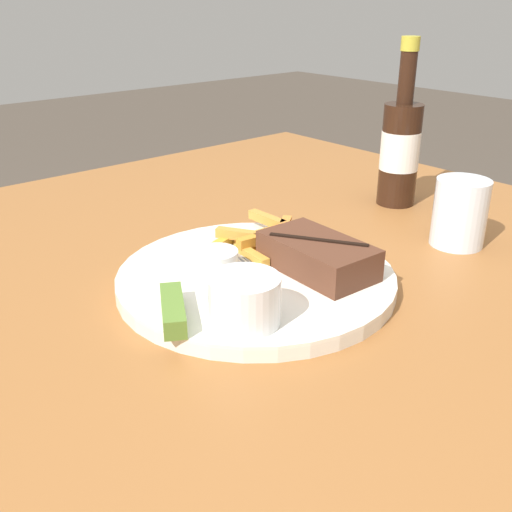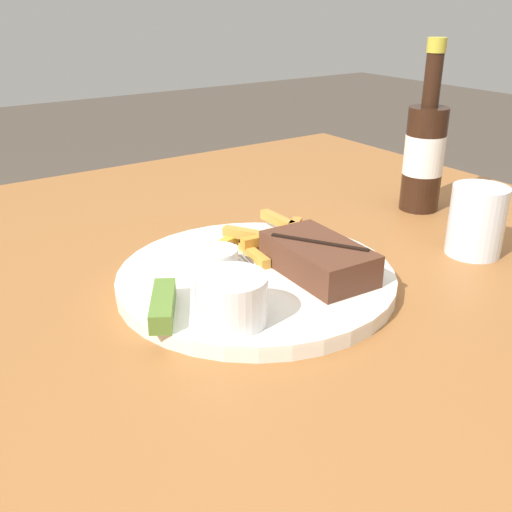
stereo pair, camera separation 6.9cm
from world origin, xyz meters
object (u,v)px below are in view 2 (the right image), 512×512
Objects in this scene: dipping_sauce_cup at (216,260)px; drinking_glass at (477,221)px; fork_utensil at (230,244)px; steak_portion at (318,258)px; coleslaw_cup at (232,296)px; pickle_spear at (163,305)px; beer_bottle at (424,152)px; dinner_plate at (256,279)px.

drinking_glass is at bearing 71.77° from dipping_sauce_cup.
steak_portion is at bearing 28.78° from fork_utensil.
dipping_sauce_cup is (-0.10, 0.04, -0.01)m from coleslaw_cup.
coleslaw_cup reaches higher than pickle_spear.
beer_bottle reaches higher than coleslaw_cup.
steak_portion reaches higher than fork_utensil.
dipping_sauce_cup reaches higher than pickle_spear.
steak_portion reaches higher than dipping_sauce_cup.
dipping_sauce_cup is at bearing -31.78° from fork_utensil.
dipping_sauce_cup is at bearing -122.00° from dinner_plate.
fork_utensil is at bearing 168.38° from dinner_plate.
steak_portion is 0.24m from drinking_glass.
steak_portion is at bearing 54.72° from dipping_sauce_cup.
beer_bottle is (-0.12, 0.31, 0.05)m from steak_portion.
steak_portion is 1.52× the size of drinking_glass.
dipping_sauce_cup is at bearing -108.23° from drinking_glass.
fork_utensil is (-0.06, 0.06, -0.01)m from dipping_sauce_cup.
coleslaw_cup is at bearing -75.43° from steak_portion.
beer_bottle reaches higher than dinner_plate.
beer_bottle is at bearing 97.48° from dipping_sauce_cup.
coleslaw_cup is 1.39× the size of dipping_sauce_cup.
fork_utensil is 1.46× the size of drinking_glass.
pickle_spear reaches higher than fork_utensil.
coleslaw_cup is 0.78× the size of drinking_glass.
steak_portion is at bearing -68.66° from beer_bottle.
coleslaw_cup is 0.37m from drinking_glass.
beer_bottle is at bearing 109.29° from coleslaw_cup.
pickle_spear is (0.05, -0.09, -0.01)m from dipping_sauce_cup.
coleslaw_cup is at bearing -70.71° from beer_bottle.
fork_utensil is at bearing -162.84° from steak_portion.
dipping_sauce_cup reaches higher than fork_utensil.
drinking_glass is at bearing 80.19° from steak_portion.
coleslaw_cup is 0.28× the size of beer_bottle.
steak_portion is at bearing -99.81° from drinking_glass.
fork_utensil is (-0.16, 0.10, -0.03)m from coleslaw_cup.
coleslaw_cup is (0.04, -0.14, 0.01)m from steak_portion.
steak_portion is 0.34m from beer_bottle.
drinking_glass is (0.11, 0.33, 0.01)m from dipping_sauce_cup.
fork_utensil is (-0.13, -0.04, -0.02)m from steak_portion.
fork_utensil is 0.36m from beer_bottle.
drinking_glass is at bearing 82.59° from pickle_spear.
beer_bottle reaches higher than pickle_spear.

